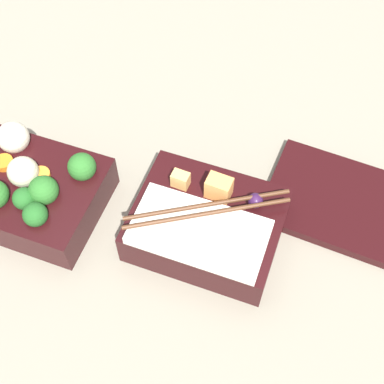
# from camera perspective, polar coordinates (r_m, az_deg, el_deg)

# --- Properties ---
(ground_plane) EXTENTS (3.00, 3.00, 0.00)m
(ground_plane) POSITION_cam_1_polar(r_m,az_deg,el_deg) (0.67, -6.96, -2.50)
(ground_plane) COLOR gray
(bento_tray_vegetable) EXTENTS (0.17, 0.14, 0.08)m
(bento_tray_vegetable) POSITION_cam_1_polar(r_m,az_deg,el_deg) (0.68, -16.82, 0.27)
(bento_tray_vegetable) COLOR black
(bento_tray_vegetable) RESTS_ON ground_plane
(bento_tray_rice) EXTENTS (0.17, 0.14, 0.08)m
(bento_tray_rice) POSITION_cam_1_polar(r_m,az_deg,el_deg) (0.63, 1.56, -3.49)
(bento_tray_rice) COLOR black
(bento_tray_rice) RESTS_ON ground_plane
(bento_lid) EXTENTS (0.17, 0.14, 0.01)m
(bento_lid) POSITION_cam_1_polar(r_m,az_deg,el_deg) (0.70, 14.99, -0.87)
(bento_lid) COLOR black
(bento_lid) RESTS_ON ground_plane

